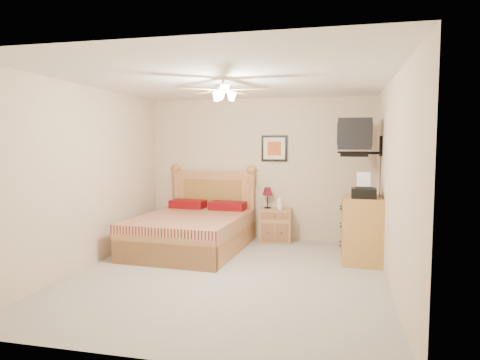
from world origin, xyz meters
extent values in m
plane|color=gray|center=(0.00, 0.00, 0.00)|extent=(4.50, 4.50, 0.00)
cube|color=white|center=(0.00, 0.00, 2.50)|extent=(4.00, 4.50, 0.04)
cube|color=beige|center=(0.00, 2.25, 1.25)|extent=(4.00, 0.04, 2.50)
cube|color=beige|center=(0.00, -2.25, 1.25)|extent=(4.00, 0.04, 2.50)
cube|color=beige|center=(-2.00, 0.00, 1.25)|extent=(0.04, 4.50, 2.50)
cube|color=beige|center=(2.00, 0.00, 1.25)|extent=(0.04, 4.50, 2.50)
cube|color=#B6864B|center=(0.33, 2.00, 0.29)|extent=(0.57, 0.45, 0.58)
imported|color=white|center=(0.41, 1.96, 0.70)|extent=(0.12, 0.12, 0.25)
cube|color=black|center=(0.27, 2.23, 1.62)|extent=(0.46, 0.04, 0.46)
cube|color=#B08037|center=(1.73, 1.08, 0.47)|extent=(0.56, 0.80, 0.94)
imported|color=#B8A990|center=(1.65, 1.34, 0.96)|extent=(0.22, 0.27, 0.02)
imported|color=tan|center=(1.67, 1.36, 0.98)|extent=(0.25, 0.30, 0.02)
camera|label=1|loc=(1.38, -5.26, 1.72)|focal=32.00mm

